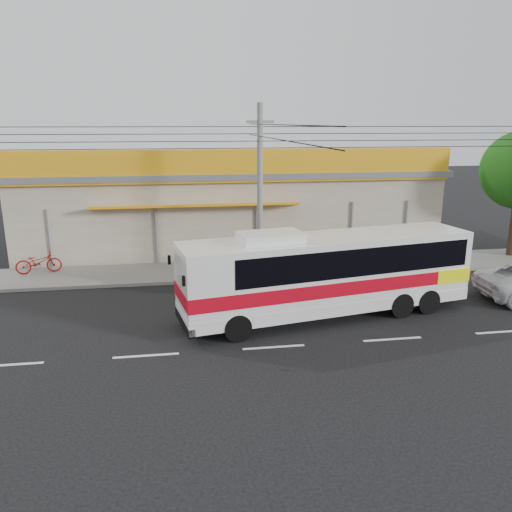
{
  "coord_description": "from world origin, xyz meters",
  "views": [
    {
      "loc": [
        -2.76,
        -16.86,
        6.96
      ],
      "look_at": [
        0.12,
        2.0,
        1.82
      ],
      "focal_mm": 35.0,
      "sensor_mm": 36.0,
      "label": 1
    }
  ],
  "objects": [
    {
      "name": "lane_markings",
      "position": [
        0.0,
        -2.5,
        0.0
      ],
      "size": [
        50.0,
        0.12,
        0.01
      ],
      "primitive_type": null,
      "color": "silver",
      "rests_on": "ground"
    },
    {
      "name": "sidewalk",
      "position": [
        0.0,
        6.0,
        0.07
      ],
      "size": [
        30.0,
        3.2,
        0.15
      ],
      "primitive_type": "cube",
      "color": "gray",
      "rests_on": "ground"
    },
    {
      "name": "storefront_building",
      "position": [
        -0.01,
        11.54,
        2.3
      ],
      "size": [
        22.6,
        9.2,
        5.7
      ],
      "color": "gray",
      "rests_on": "ground"
    },
    {
      "name": "motorbike_red",
      "position": [
        -9.39,
        6.64,
        0.68
      ],
      "size": [
        2.1,
        1.07,
        1.05
      ],
      "primitive_type": "imported",
      "rotation": [
        0.0,
        0.0,
        1.76
      ],
      "color": "maroon",
      "rests_on": "sidewalk"
    },
    {
      "name": "utility_pole",
      "position": [
        0.62,
        4.2,
        6.38
      ],
      "size": [
        34.0,
        14.0,
        7.74
      ],
      "color": "slate",
      "rests_on": "ground"
    },
    {
      "name": "coach_bus",
      "position": [
        2.6,
        -0.12,
        1.78
      ],
      "size": [
        11.05,
        4.25,
        3.33
      ],
      "rotation": [
        0.0,
        0.0,
        0.19
      ],
      "color": "silver",
      "rests_on": "ground"
    },
    {
      "name": "ground",
      "position": [
        0.0,
        0.0,
        0.0
      ],
      "size": [
        120.0,
        120.0,
        0.0
      ],
      "primitive_type": "plane",
      "color": "black",
      "rests_on": "ground"
    }
  ]
}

